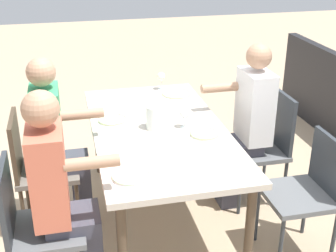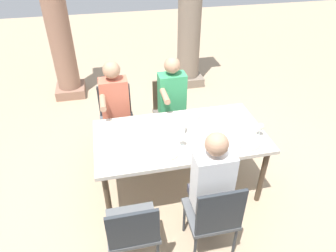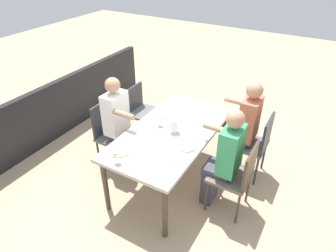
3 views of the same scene
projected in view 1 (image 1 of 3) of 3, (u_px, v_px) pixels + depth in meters
name	position (u px, v px, depth m)	size (l,w,h in m)	color
ground_plane	(160.00, 216.00, 3.65)	(16.00, 16.00, 0.00)	tan
dining_table	(159.00, 137.00, 3.36)	(1.82, 0.95, 0.77)	beige
chair_west_north	(32.00, 222.00, 2.68)	(0.44, 0.44, 0.92)	#5B5E61
chair_west_south	(309.00, 188.00, 3.05)	(0.44, 0.44, 0.87)	#5B5E61
chair_mid_north	(36.00, 164.00, 3.32)	(0.44, 0.44, 0.92)	#6A6158
chair_mid_south	(266.00, 141.00, 3.69)	(0.44, 0.44, 0.93)	#5B5E61
diner_woman_green	(58.00, 141.00, 3.28)	(0.34, 0.49, 1.32)	#3F3F4C
diner_man_white	(246.00, 122.00, 3.58)	(0.35, 0.49, 1.33)	#3F3F4C
diner_guest_third	(62.00, 192.00, 2.64)	(0.35, 0.49, 1.34)	#3F3F4C
plate_0	(131.00, 176.00, 2.68)	(0.22, 0.22, 0.02)	white
fork_0	(135.00, 190.00, 2.55)	(0.02, 0.17, 0.01)	silver
spoon_0	(127.00, 165.00, 2.82)	(0.02, 0.17, 0.01)	silver
plate_1	(204.00, 134.00, 3.21)	(0.20, 0.20, 0.02)	silver
wine_glass_1	(185.00, 114.00, 3.29)	(0.08, 0.08, 0.15)	white
fork_1	(211.00, 144.00, 3.08)	(0.02, 0.17, 0.01)	silver
spoon_1	(198.00, 126.00, 3.35)	(0.02, 0.17, 0.01)	silver
plate_2	(113.00, 120.00, 3.44)	(0.22, 0.22, 0.02)	silver
fork_2	(115.00, 129.00, 3.31)	(0.02, 0.17, 0.01)	silver
spoon_2	(110.00, 113.00, 3.58)	(0.02, 0.17, 0.01)	silver
plate_3	(177.00, 94.00, 3.96)	(0.25, 0.25, 0.02)	silver
wine_glass_3	(161.00, 77.00, 4.04)	(0.07, 0.07, 0.16)	white
fork_3	(181.00, 101.00, 3.83)	(0.02, 0.17, 0.01)	silver
spoon_3	(173.00, 89.00, 4.09)	(0.02, 0.17, 0.01)	silver
water_pitcher	(154.00, 119.00, 3.29)	(0.12, 0.12, 0.17)	white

